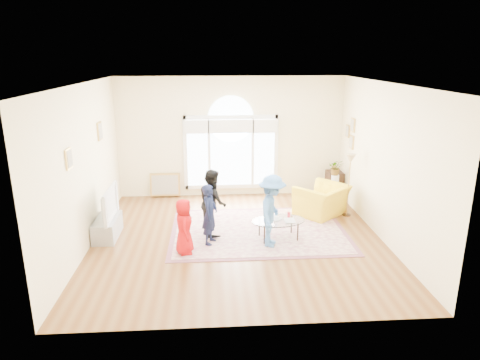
{
  "coord_description": "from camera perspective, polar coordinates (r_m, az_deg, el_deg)",
  "views": [
    {
      "loc": [
        -0.52,
        -8.25,
        3.72
      ],
      "look_at": [
        0.06,
        0.3,
        1.2
      ],
      "focal_mm": 32.0,
      "sensor_mm": 36.0,
      "label": 1
    }
  ],
  "objects": [
    {
      "name": "side_cabinet",
      "position": [
        11.86,
        12.43,
        -0.54
      ],
      "size": [
        0.4,
        0.5,
        0.7
      ],
      "primitive_type": "cube",
      "color": "black",
      "rests_on": "ground"
    },
    {
      "name": "child_blue",
      "position": [
        8.5,
        4.27,
        -4.13
      ],
      "size": [
        0.79,
        1.06,
        1.47
      ],
      "primitive_type": "imported",
      "rotation": [
        0.0,
        0.0,
        1.28
      ],
      "color": "#4A82D0",
      "rests_on": "area_rug"
    },
    {
      "name": "armchair",
      "position": [
        10.43,
        10.83,
        -2.7
      ],
      "size": [
        1.5,
        1.49,
        0.73
      ],
      "primitive_type": "imported",
      "rotation": [
        0.0,
        0.0,
        3.87
      ],
      "color": "yellow",
      "rests_on": "ground"
    },
    {
      "name": "coffee_table",
      "position": [
        8.95,
        5.16,
        -5.47
      ],
      "size": [
        1.21,
        0.87,
        0.54
      ],
      "rotation": [
        0.0,
        0.0,
        0.14
      ],
      "color": "silver",
      "rests_on": "ground"
    },
    {
      "name": "child_red",
      "position": [
        8.29,
        -7.48,
        -6.16
      ],
      "size": [
        0.38,
        0.55,
        1.09
      ],
      "primitive_type": "imported",
      "rotation": [
        0.0,
        0.0,
        1.63
      ],
      "color": "red",
      "rests_on": "area_rug"
    },
    {
      "name": "tv_console",
      "position": [
        9.51,
        -17.26,
        -6.08
      ],
      "size": [
        0.45,
        1.0,
        0.42
      ],
      "primitive_type": "cube",
      "color": "#96999E",
      "rests_on": "ground"
    },
    {
      "name": "leaning_picture",
      "position": [
        11.82,
        -9.88,
        -2.23
      ],
      "size": [
        0.8,
        0.14,
        0.62
      ],
      "primitive_type": "cube",
      "rotation": [
        -0.14,
        0.0,
        0.0
      ],
      "color": "tan",
      "rests_on": "ground"
    },
    {
      "name": "floor_lamp",
      "position": [
        10.29,
        14.49,
        2.12
      ],
      "size": [
        0.26,
        0.26,
        1.51
      ],
      "color": "black",
      "rests_on": "ground"
    },
    {
      "name": "child_navy",
      "position": [
        8.63,
        -4.05,
        -4.58
      ],
      "size": [
        0.42,
        0.52,
        1.24
      ],
      "primitive_type": "imported",
      "rotation": [
        0.0,
        0.0,
        1.25
      ],
      "color": "#121937",
      "rests_on": "area_rug"
    },
    {
      "name": "potted_plant",
      "position": [
        11.39,
        12.66,
        1.65
      ],
      "size": [
        0.42,
        0.38,
        0.41
      ],
      "primitive_type": "imported",
      "rotation": [
        0.0,
        0.0,
        -0.19
      ],
      "color": "#33722D",
      "rests_on": "plant_pedestal"
    },
    {
      "name": "television",
      "position": [
        9.32,
        -17.5,
        -3.0
      ],
      "size": [
        0.18,
        1.15,
        0.66
      ],
      "color": "black",
      "rests_on": "tv_console"
    },
    {
      "name": "room_shell",
      "position": [
        11.3,
        -1.14,
        5.38
      ],
      "size": [
        6.0,
        6.0,
        6.0
      ],
      "color": "#FCF1C2",
      "rests_on": "ground"
    },
    {
      "name": "child_black",
      "position": [
        9.06,
        -3.67,
        -2.96
      ],
      "size": [
        0.69,
        0.8,
        1.42
      ],
      "primitive_type": "imported",
      "rotation": [
        0.0,
        0.0,
        1.82
      ],
      "color": "black",
      "rests_on": "area_rug"
    },
    {
      "name": "plant_pedestal",
      "position": [
        11.54,
        12.49,
        -1.01
      ],
      "size": [
        0.2,
        0.2,
        0.7
      ],
      "primitive_type": "cylinder",
      "color": "white",
      "rests_on": "ground"
    },
    {
      "name": "ground",
      "position": [
        9.07,
        -0.27,
        -7.87
      ],
      "size": [
        6.0,
        6.0,
        0.0
      ],
      "primitive_type": "plane",
      "color": "brown",
      "rests_on": "ground"
    },
    {
      "name": "rug_border",
      "position": [
        9.46,
        2.48,
        -6.77
      ],
      "size": [
        3.8,
        2.8,
        0.01
      ],
      "primitive_type": "cube",
      "color": "#7D4857",
      "rests_on": "ground"
    },
    {
      "name": "area_rug",
      "position": [
        9.46,
        2.48,
        -6.75
      ],
      "size": [
        3.6,
        2.6,
        0.02
      ],
      "primitive_type": "cube",
      "color": "beige",
      "rests_on": "ground"
    }
  ]
}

